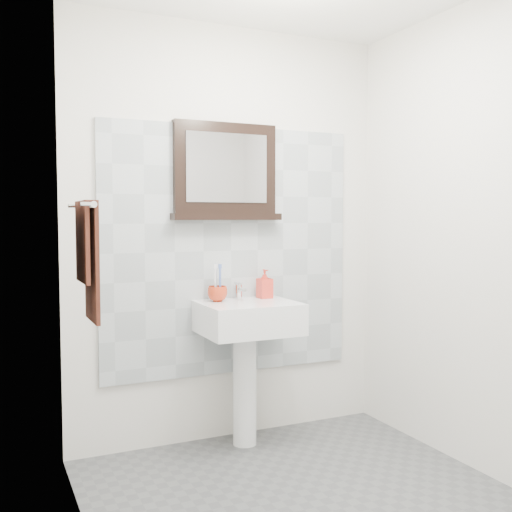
{
  "coord_description": "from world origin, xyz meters",
  "views": [
    {
      "loc": [
        -1.39,
        -2.28,
        1.35
      ],
      "look_at": [
        -0.08,
        0.55,
        1.15
      ],
      "focal_mm": 42.0,
      "sensor_mm": 36.0,
      "label": 1
    }
  ],
  "objects_px": {
    "framed_mirror": "(226,174)",
    "hand_towel": "(88,252)",
    "toothbrush_cup": "(217,294)",
    "pedestal_sink": "(248,333)",
    "soap_dispenser": "(265,284)"
  },
  "relations": [
    {
      "from": "framed_mirror",
      "to": "hand_towel",
      "type": "xyz_separation_m",
      "value": [
        -0.9,
        -0.56,
        -0.42
      ]
    },
    {
      "from": "toothbrush_cup",
      "to": "hand_towel",
      "type": "distance_m",
      "value": 0.98
    },
    {
      "from": "hand_towel",
      "to": "toothbrush_cup",
      "type": "bearing_deg",
      "value": 30.12
    },
    {
      "from": "soap_dispenser",
      "to": "hand_towel",
      "type": "relative_size",
      "value": 0.32
    },
    {
      "from": "pedestal_sink",
      "to": "soap_dispenser",
      "type": "distance_m",
      "value": 0.34
    },
    {
      "from": "toothbrush_cup",
      "to": "framed_mirror",
      "type": "bearing_deg",
      "value": 44.32
    },
    {
      "from": "toothbrush_cup",
      "to": "pedestal_sink",
      "type": "bearing_deg",
      "value": -33.95
    },
    {
      "from": "toothbrush_cup",
      "to": "hand_towel",
      "type": "bearing_deg",
      "value": -149.88
    },
    {
      "from": "framed_mirror",
      "to": "hand_towel",
      "type": "height_order",
      "value": "framed_mirror"
    },
    {
      "from": "hand_towel",
      "to": "framed_mirror",
      "type": "bearing_deg",
      "value": 31.76
    },
    {
      "from": "pedestal_sink",
      "to": "soap_dispenser",
      "type": "relative_size",
      "value": 5.43
    },
    {
      "from": "pedestal_sink",
      "to": "framed_mirror",
      "type": "height_order",
      "value": "framed_mirror"
    },
    {
      "from": "pedestal_sink",
      "to": "hand_towel",
      "type": "relative_size",
      "value": 1.75
    },
    {
      "from": "framed_mirror",
      "to": "hand_towel",
      "type": "bearing_deg",
      "value": -148.24
    },
    {
      "from": "framed_mirror",
      "to": "hand_towel",
      "type": "relative_size",
      "value": 1.24
    }
  ]
}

